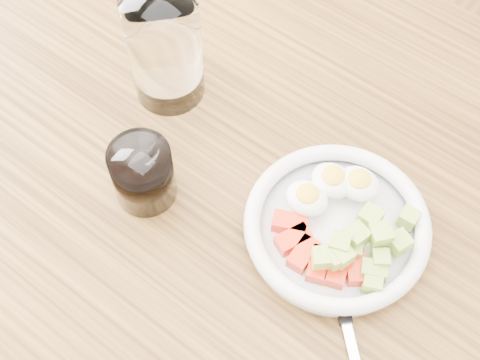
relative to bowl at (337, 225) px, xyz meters
name	(u,v)px	position (x,y,z in m)	size (l,w,h in m)	color
dining_table	(241,238)	(-0.11, -0.03, -0.12)	(1.50, 0.90, 0.77)	brown
bowl	(337,225)	(0.00, 0.00, 0.00)	(0.22, 0.22, 0.05)	white
fork	(342,305)	(0.06, -0.07, -0.01)	(0.17, 0.16, 0.01)	black
water_glass	(165,47)	(-0.29, 0.05, 0.06)	(0.09, 0.09, 0.16)	white
coffee_glass	(143,174)	(-0.21, -0.09, 0.02)	(0.07, 0.07, 0.08)	white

